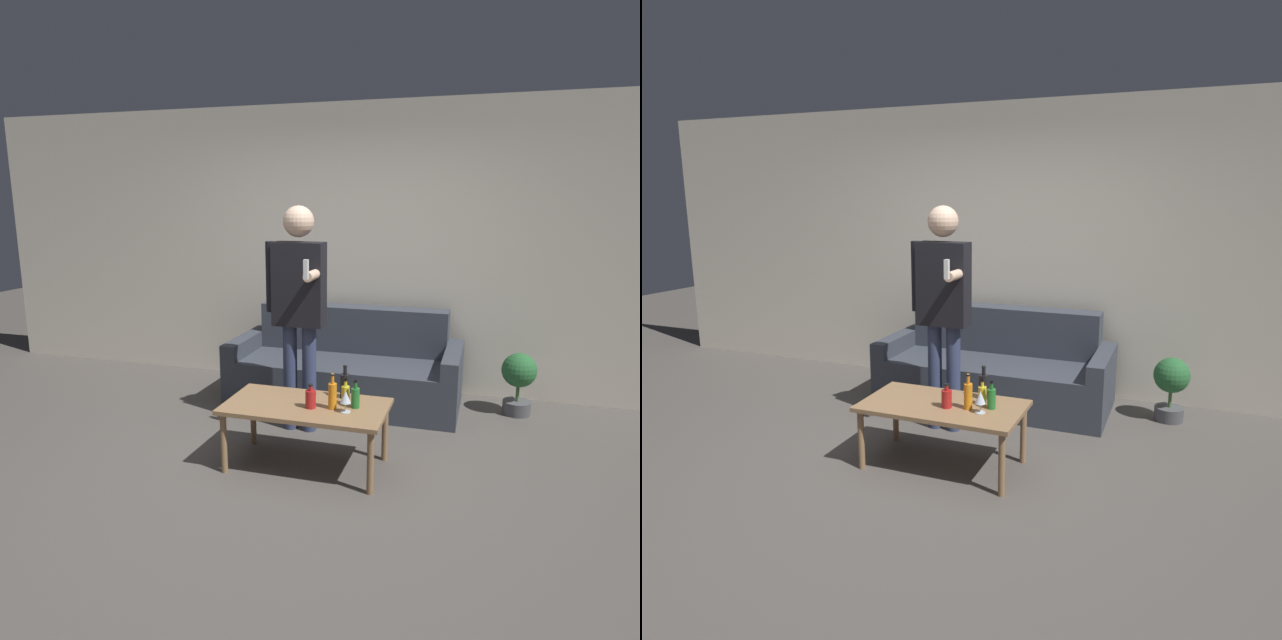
{
  "view_description": "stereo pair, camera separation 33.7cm",
  "coord_description": "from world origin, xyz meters",
  "views": [
    {
      "loc": [
        1.29,
        -3.19,
        1.84
      ],
      "look_at": [
        0.1,
        0.74,
        0.95
      ],
      "focal_mm": 32.0,
      "sensor_mm": 36.0,
      "label": 1
    },
    {
      "loc": [
        1.6,
        -3.08,
        1.84
      ],
      "look_at": [
        0.1,
        0.74,
        0.95
      ],
      "focal_mm": 32.0,
      "sensor_mm": 36.0,
      "label": 2
    }
  ],
  "objects": [
    {
      "name": "person_standing_front",
      "position": [
        -0.13,
        0.9,
        1.07
      ],
      "size": [
        0.47,
        0.44,
        1.78
      ],
      "color": "navy",
      "rests_on": "ground_plane"
    },
    {
      "name": "bottle_red",
      "position": [
        0.18,
        0.25,
        0.52
      ],
      "size": [
        0.07,
        0.07,
        0.17
      ],
      "color": "#B21E1E",
      "rests_on": "coffee_table"
    },
    {
      "name": "couch",
      "position": [
        0.06,
        1.68,
        0.3
      ],
      "size": [
        2.05,
        0.88,
        0.83
      ],
      "color": "#383D47",
      "rests_on": "ground_plane"
    },
    {
      "name": "ground_plane",
      "position": [
        0.0,
        0.0,
        0.0
      ],
      "size": [
        16.0,
        16.0,
        0.0
      ],
      "primitive_type": "plane",
      "color": "#514C47"
    },
    {
      "name": "wine_glass_near",
      "position": [
        0.42,
        0.24,
        0.55
      ],
      "size": [
        0.07,
        0.07,
        0.15
      ],
      "color": "silver",
      "rests_on": "coffee_table"
    },
    {
      "name": "bottle_orange",
      "position": [
        0.39,
        0.38,
        0.52
      ],
      "size": [
        0.06,
        0.06,
        0.18
      ],
      "color": "yellow",
      "rests_on": "coffee_table"
    },
    {
      "name": "bottle_yellow",
      "position": [
        0.35,
        0.51,
        0.55
      ],
      "size": [
        0.07,
        0.07,
        0.24
      ],
      "color": "black",
      "rests_on": "coffee_table"
    },
    {
      "name": "potted_plant",
      "position": [
        1.56,
        1.75,
        0.33
      ],
      "size": [
        0.29,
        0.29,
        0.54
      ],
      "color": "#4C4C51",
      "rests_on": "ground_plane"
    },
    {
      "name": "coffee_table",
      "position": [
        0.13,
        0.3,
        0.41
      ],
      "size": [
        1.11,
        0.6,
        0.45
      ],
      "color": "#8E6B47",
      "rests_on": "ground_plane"
    },
    {
      "name": "bottle_green",
      "position": [
        0.46,
        0.34,
        0.53
      ],
      "size": [
        0.06,
        0.06,
        0.19
      ],
      "color": "#23752D",
      "rests_on": "coffee_table"
    },
    {
      "name": "bottle_dark",
      "position": [
        0.32,
        0.28,
        0.55
      ],
      "size": [
        0.06,
        0.06,
        0.24
      ],
      "color": "orange",
      "rests_on": "coffee_table"
    },
    {
      "name": "wall_back",
      "position": [
        0.0,
        2.18,
        1.35
      ],
      "size": [
        8.0,
        0.06,
        2.7
      ],
      "color": "beige",
      "rests_on": "ground_plane"
    }
  ]
}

